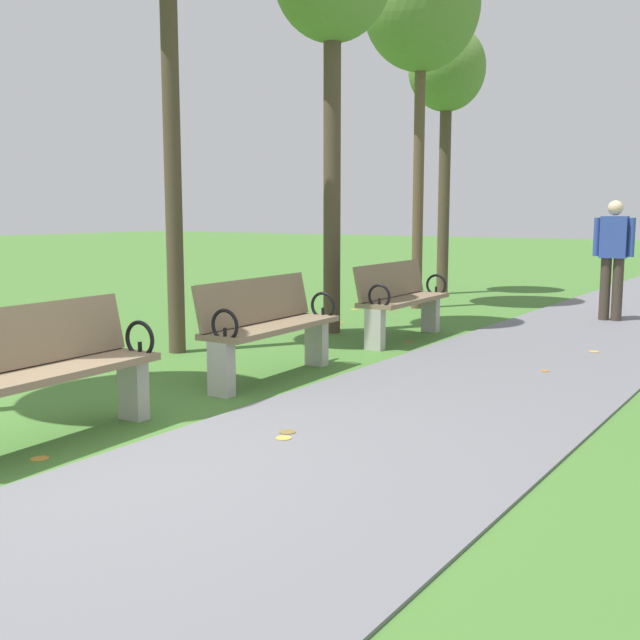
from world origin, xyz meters
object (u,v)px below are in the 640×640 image
park_bench_1 (42,371)px  tree_5 (447,75)px  park_bench_2 (268,325)px  park_bench_3 (401,299)px  pedestrian_walking (613,254)px  tree_4 (421,8)px

park_bench_1 → tree_5: size_ratio=0.34×
park_bench_2 → park_bench_3: (-0.00, 2.54, 0.00)m
park_bench_2 → park_bench_3: bearing=90.0°
park_bench_3 → pedestrian_walking: size_ratio=1.00×
pedestrian_walking → tree_5: bearing=149.4°
tree_5 → pedestrian_walking: bearing=-30.6°
pedestrian_walking → park_bench_1: bearing=-102.1°
park_bench_1 → park_bench_2: bearing=90.0°
tree_5 → pedestrian_walking: 4.96m
tree_4 → park_bench_3: bearing=-67.0°
tree_5 → pedestrian_walking: (3.43, -2.03, -2.95)m
park_bench_3 → pedestrian_walking: 3.40m
park_bench_1 → pedestrian_walking: 8.02m
tree_4 → park_bench_2: bearing=-77.4°
park_bench_2 → tree_5: 8.41m
park_bench_1 → park_bench_3: 4.90m
park_bench_2 → pedestrian_walking: (1.68, 5.46, 0.44)m
park_bench_3 → pedestrian_walking: (1.68, 2.93, 0.44)m
park_bench_2 → pedestrian_walking: size_ratio=1.00×
park_bench_3 → pedestrian_walking: pedestrian_walking is taller
park_bench_2 → tree_4: tree_4 is taller
park_bench_3 → tree_5: bearing=109.4°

